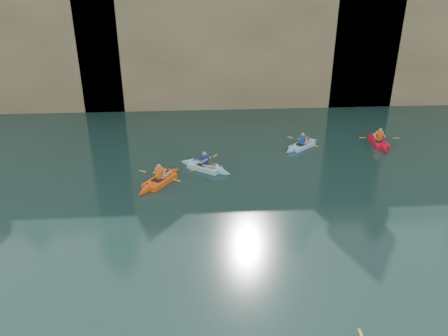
{
  "coord_description": "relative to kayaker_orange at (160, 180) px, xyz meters",
  "views": [
    {
      "loc": [
        -1.56,
        -11.42,
        10.27
      ],
      "look_at": [
        -0.5,
        4.16,
        3.0
      ],
      "focal_mm": 35.0,
      "sensor_mm": 36.0,
      "label": 1
    }
  ],
  "objects": [
    {
      "name": "ground",
      "position": [
        3.51,
        -8.96,
        -0.16
      ],
      "size": [
        160.0,
        160.0,
        0.0
      ],
      "primitive_type": "plane",
      "color": "black",
      "rests_on": "ground"
    },
    {
      "name": "kayaker_orange",
      "position": [
        0.0,
        0.0,
        0.0
      ],
      "size": [
        2.59,
        3.35,
        1.33
      ],
      "rotation": [
        0.0,
        0.0,
        0.99
      ],
      "color": "#FF5410",
      "rests_on": "ground"
    },
    {
      "name": "sea_cave_center",
      "position": [
        -0.49,
        12.99,
        1.44
      ],
      "size": [
        3.5,
        1.0,
        3.2
      ],
      "primitive_type": "cube",
      "color": "black",
      "rests_on": "ground"
    },
    {
      "name": "cliff",
      "position": [
        3.51,
        21.04,
        5.84
      ],
      "size": [
        70.0,
        16.0,
        12.0
      ],
      "primitive_type": "cube",
      "color": "tan",
      "rests_on": "ground"
    },
    {
      "name": "kayaker_ltblue_mid",
      "position": [
        8.48,
        4.33,
        -0.02
      ],
      "size": [
        2.86,
        2.51,
        1.18
      ],
      "rotation": [
        0.0,
        0.0,
        0.68
      ],
      "color": "#98D0FF",
      "rests_on": "ground"
    },
    {
      "name": "sea_cave_east",
      "position": [
        13.51,
        12.99,
        2.09
      ],
      "size": [
        5.0,
        1.0,
        4.5
      ],
      "primitive_type": "cube",
      "color": "black",
      "rests_on": "ground"
    },
    {
      "name": "kayaker_red_far",
      "position": [
        13.45,
        4.55,
        -0.01
      ],
      "size": [
        2.52,
        3.56,
        1.29
      ],
      "rotation": [
        0.0,
        0.0,
        1.48
      ],
      "color": "red",
      "rests_on": "ground"
    },
    {
      "name": "cliff_slab_center",
      "position": [
        5.51,
        13.64,
        5.54
      ],
      "size": [
        24.0,
        2.4,
        11.4
      ],
      "primitive_type": "cube",
      "color": "#99845C",
      "rests_on": "ground"
    },
    {
      "name": "kayaker_ltblue_near",
      "position": [
        2.37,
        1.53,
        -0.0
      ],
      "size": [
        3.16,
        2.55,
        1.31
      ],
      "rotation": [
        0.0,
        0.0,
        -0.61
      ],
      "color": "#92D5F4",
      "rests_on": "ground"
    }
  ]
}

